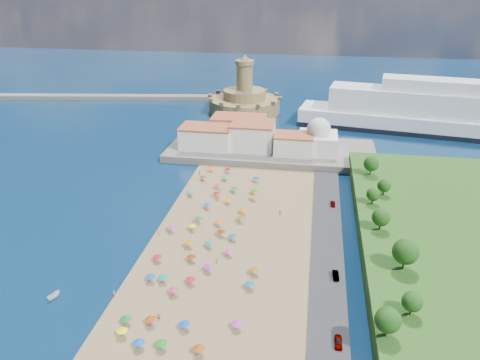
# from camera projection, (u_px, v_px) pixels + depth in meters

# --- Properties ---
(ground) EXTENTS (700.00, 700.00, 0.00)m
(ground) POSITION_uv_depth(u_px,v_px,m) (214.00, 236.00, 141.90)
(ground) COLOR #071938
(ground) RESTS_ON ground
(terrace) EXTENTS (90.00, 36.00, 3.00)m
(terrace) POSITION_uv_depth(u_px,v_px,m) (271.00, 151.00, 205.67)
(terrace) COLOR #59544C
(terrace) RESTS_ON ground
(jetty) EXTENTS (18.00, 70.00, 2.40)m
(jetty) POSITION_uv_depth(u_px,v_px,m) (235.00, 126.00, 240.63)
(jetty) COLOR #59544C
(jetty) RESTS_ON ground
(breakwater) EXTENTS (199.03, 34.77, 2.60)m
(breakwater) POSITION_uv_depth(u_px,v_px,m) (95.00, 97.00, 295.71)
(breakwater) COLOR #59544C
(breakwater) RESTS_ON ground
(waterfront_buildings) EXTENTS (57.00, 29.00, 11.00)m
(waterfront_buildings) POSITION_uv_depth(u_px,v_px,m) (242.00, 135.00, 205.60)
(waterfront_buildings) COLOR silver
(waterfront_buildings) RESTS_ON terrace
(domed_building) EXTENTS (16.00, 16.00, 15.00)m
(domed_building) POSITION_uv_depth(u_px,v_px,m) (318.00, 139.00, 197.87)
(domed_building) COLOR silver
(domed_building) RESTS_ON terrace
(fortress) EXTENTS (40.00, 40.00, 32.40)m
(fortress) POSITION_uv_depth(u_px,v_px,m) (244.00, 101.00, 265.47)
(fortress) COLOR #957D4A
(fortress) RESTS_ON ground
(cruise_ship) EXTENTS (150.82, 45.38, 32.60)m
(cruise_ship) POSITION_uv_depth(u_px,v_px,m) (453.00, 115.00, 227.75)
(cruise_ship) COLOR black
(cruise_ship) RESTS_ON ground
(beach_parasols) EXTENTS (31.37, 115.85, 2.20)m
(beach_parasols) POSITION_uv_depth(u_px,v_px,m) (201.00, 249.00, 131.35)
(beach_parasols) COLOR gray
(beach_parasols) RESTS_ON beach
(beachgoers) EXTENTS (38.30, 103.10, 1.82)m
(beachgoers) POSITION_uv_depth(u_px,v_px,m) (205.00, 233.00, 141.15)
(beachgoers) COLOR tan
(beachgoers) RESTS_ON beach
(moored_boats) EXTENTS (11.41, 29.18, 1.46)m
(moored_boats) POSITION_uv_depth(u_px,v_px,m) (43.00, 333.00, 102.74)
(moored_boats) COLOR white
(moored_boats) RESTS_ON ground
(parked_cars) EXTENTS (1.78, 70.03, 1.41)m
(parked_cars) POSITION_uv_depth(u_px,v_px,m) (335.00, 267.00, 124.72)
(parked_cars) COLOR gray
(parked_cars) RESTS_ON promenade
(hillside_trees) EXTENTS (13.74, 103.52, 8.29)m
(hillside_trees) POSITION_uv_depth(u_px,v_px,m) (388.00, 233.00, 123.67)
(hillside_trees) COLOR #382314
(hillside_trees) RESTS_ON hillside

